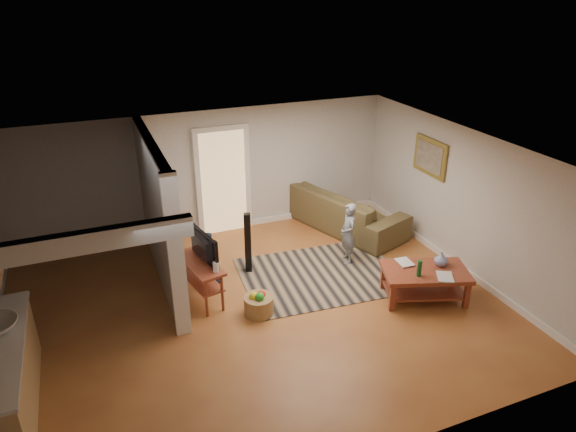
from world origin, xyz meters
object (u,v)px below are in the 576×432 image
object	(u,v)px
coffee_table	(426,276)
child	(347,261)
speaker_left	(248,243)
sofa	(342,226)
speaker_right	(170,244)
toddler	(208,282)
tv_console	(200,266)
toy_basket	(259,304)

from	to	relation	value
coffee_table	child	size ratio (longest dim) A/B	1.33
coffee_table	speaker_left	xyz separation A→B (m)	(-2.37, 1.86, 0.15)
sofa	speaker_right	distance (m)	3.64
speaker_left	sofa	bearing A→B (deg)	43.51
toddler	speaker_left	bearing A→B (deg)	-161.17
tv_console	child	distance (m)	2.82
speaker_left	toy_basket	bearing A→B (deg)	-80.69
sofa	child	bearing A→B (deg)	136.45
coffee_table	speaker_left	world-z (taller)	speaker_left
child	toddler	xyz separation A→B (m)	(-2.53, 0.26, 0.00)
tv_console	speaker_right	distance (m)	1.29
coffee_table	speaker_right	bearing A→B (deg)	144.66
coffee_table	speaker_left	size ratio (longest dim) A/B	1.35
speaker_right	speaker_left	bearing A→B (deg)	-39.58
sofa	speaker_right	xyz separation A→B (m)	(-3.60, -0.31, 0.44)
speaker_right	toy_basket	size ratio (longest dim) A/B	1.94
coffee_table	speaker_left	distance (m)	3.02
speaker_right	toddler	world-z (taller)	speaker_right
coffee_table	tv_console	size ratio (longest dim) A/B	1.31
toy_basket	child	distance (m)	2.23
speaker_left	child	bearing A→B (deg)	9.67
child	speaker_right	bearing A→B (deg)	-101.43
tv_console	speaker_left	size ratio (longest dim) A/B	1.03
coffee_table	toddler	world-z (taller)	coffee_table
speaker_right	toddler	distance (m)	1.01
toy_basket	child	world-z (taller)	child
speaker_right	child	world-z (taller)	speaker_right
coffee_table	toddler	bearing A→B (deg)	150.43
speaker_right	toddler	xyz separation A→B (m)	(0.47, -0.78, -0.44)
coffee_table	toddler	distance (m)	3.62
speaker_right	toy_basket	bearing A→B (deg)	-73.65
tv_console	speaker_left	xyz separation A→B (m)	(0.97, 0.55, -0.07)
toy_basket	toddler	distance (m)	1.30
sofa	toddler	size ratio (longest dim) A/B	2.92
tv_console	toy_basket	distance (m)	1.11
speaker_right	child	bearing A→B (deg)	-29.21
tv_console	toy_basket	xyz separation A→B (m)	(0.71, -0.71, -0.46)
speaker_right	coffee_table	bearing A→B (deg)	-45.48
coffee_table	toy_basket	bearing A→B (deg)	167.23
tv_console	speaker_left	world-z (taller)	speaker_left
speaker_left	toddler	world-z (taller)	speaker_left
sofa	speaker_left	world-z (taller)	speaker_left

